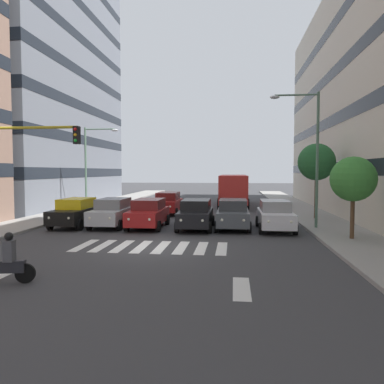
{
  "coord_description": "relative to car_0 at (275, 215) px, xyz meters",
  "views": [
    {
      "loc": [
        -3.66,
        16.18,
        3.4
      ],
      "look_at": [
        -1.21,
        -5.54,
        2.17
      ],
      "focal_mm": 34.72,
      "sensor_mm": 36.0,
      "label": 1
    }
  ],
  "objects": [
    {
      "name": "traffic_light_gantry",
      "position": [
        12.13,
        6.11,
        2.83
      ],
      "size": [
        4.52,
        0.36,
        5.5
      ],
      "color": "#AD991E",
      "rests_on": "ground_plane"
    },
    {
      "name": "motorcycle_with_rider",
      "position": [
        9.16,
        11.19,
        -0.24
      ],
      "size": [
        1.69,
        0.46,
        1.57
      ],
      "color": "black",
      "rests_on": "ground_plane"
    },
    {
      "name": "street_lamp_left",
      "position": [
        -1.96,
        -0.4,
        3.94
      ],
      "size": [
        2.8,
        0.28,
        7.74
      ],
      "color": "#4C6B56",
      "rests_on": "sidewalk_left"
    },
    {
      "name": "street_lamp_right",
      "position": [
        13.95,
        -7.69,
        3.44
      ],
      "size": [
        2.85,
        0.28,
        6.8
      ],
      "color": "#4C6B56",
      "rests_on": "sidewalk_right"
    },
    {
      "name": "ground_plane",
      "position": [
        6.03,
        5.37,
        -0.89
      ],
      "size": [
        180.0,
        180.0,
        0.0
      ],
      "primitive_type": "plane",
      "color": "#38383A"
    },
    {
      "name": "building_right_block_0",
      "position": [
        22.35,
        -14.68,
        12.07
      ],
      "size": [
        10.49,
        22.95,
        25.92
      ],
      "color": "slate",
      "rests_on": "ground_plane"
    },
    {
      "name": "lane_arrow_0",
      "position": [
        2.13,
        10.87,
        -0.88
      ],
      "size": [
        0.5,
        2.2,
        0.01
      ],
      "primitive_type": "cube",
      "color": "silver",
      "rests_on": "ground_plane"
    },
    {
      "name": "car_3",
      "position": [
        7.45,
        -0.13,
        0.0
      ],
      "size": [
        2.02,
        4.44,
        1.72
      ],
      "color": "maroon",
      "rests_on": "ground_plane"
    },
    {
      "name": "crosswalk_markings",
      "position": [
        6.03,
        5.37,
        -0.88
      ],
      "size": [
        6.75,
        2.8,
        0.01
      ],
      "color": "silver",
      "rests_on": "ground_plane"
    },
    {
      "name": "car_row2_0",
      "position": [
        7.56,
        -7.37,
        0.0
      ],
      "size": [
        2.02,
        4.44,
        1.72
      ],
      "color": "maroon",
      "rests_on": "ground_plane"
    },
    {
      "name": "bus_behind_traffic",
      "position": [
        2.4,
        -14.81,
        0.97
      ],
      "size": [
        2.78,
        10.5,
        3.0
      ],
      "color": "red",
      "rests_on": "ground_plane"
    },
    {
      "name": "street_tree_1",
      "position": [
        -3.25,
        -4.69,
        3.12
      ],
      "size": [
        2.53,
        2.53,
        5.14
      ],
      "color": "#513823",
      "rests_on": "sidewalk_left"
    },
    {
      "name": "car_0",
      "position": [
        0.0,
        0.0,
        0.0
      ],
      "size": [
        2.02,
        4.44,
        1.72
      ],
      "color": "silver",
      "rests_on": "ground_plane"
    },
    {
      "name": "car_1",
      "position": [
        2.4,
        -0.37,
        0.0
      ],
      "size": [
        2.02,
        4.44,
        1.72
      ],
      "color": "#474C51",
      "rests_on": "ground_plane"
    },
    {
      "name": "car_4",
      "position": [
        9.72,
        -0.33,
        0.0
      ],
      "size": [
        2.02,
        4.44,
        1.72
      ],
      "color": "#B2B7BC",
      "rests_on": "ground_plane"
    },
    {
      "name": "street_tree_0",
      "position": [
        -3.32,
        3.03,
        2.12
      ],
      "size": [
        2.16,
        2.16,
        3.95
      ],
      "color": "#513823",
      "rests_on": "sidewalk_left"
    },
    {
      "name": "car_2",
      "position": [
        4.57,
        -0.02,
        0.0
      ],
      "size": [
        2.02,
        4.44,
        1.72
      ],
      "color": "black",
      "rests_on": "ground_plane"
    },
    {
      "name": "sidewalk_left",
      "position": [
        -3.42,
        5.37,
        -0.81
      ],
      "size": [
        3.3,
        90.0,
        0.15
      ],
      "primitive_type": "cube",
      "color": "gray",
      "rests_on": "ground_plane"
    },
    {
      "name": "car_5",
      "position": [
        12.02,
        -0.18,
        0.0
      ],
      "size": [
        2.02,
        4.44,
        1.72
      ],
      "color": "black",
      "rests_on": "ground_plane"
    }
  ]
}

